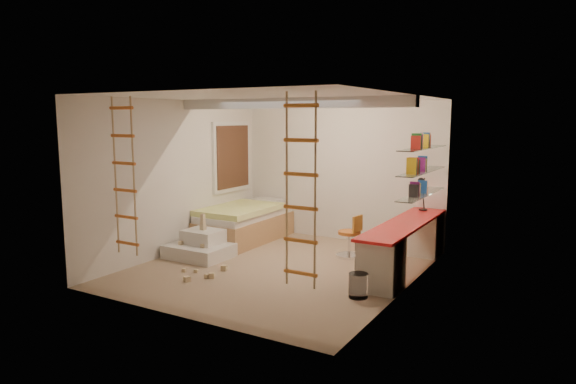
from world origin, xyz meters
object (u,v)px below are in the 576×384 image
Objects in this scene: swivel_chair at (350,242)px; desk at (405,244)px; bed at (245,223)px; play_platform at (200,247)px.

desk is at bearing -14.92° from swivel_chair.
bed reaches higher than play_platform.
play_platform is at bearing -162.93° from desk.
bed is 2.20m from swivel_chair.
desk is 1.40× the size of bed.
desk is 3.22m from bed.
desk reaches higher than swivel_chair.
play_platform is at bearing -150.19° from swivel_chair.
bed is at bearing 177.48° from swivel_chair.
bed is (-3.20, 0.36, -0.07)m from desk.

